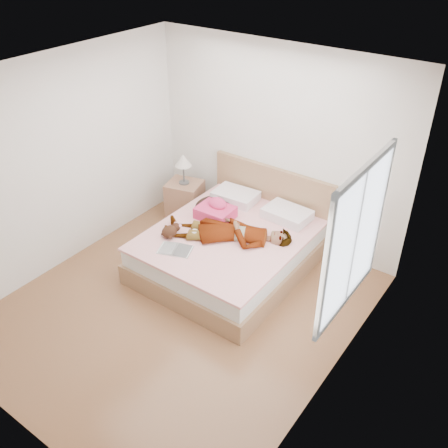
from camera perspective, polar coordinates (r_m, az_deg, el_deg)
name	(u,v)px	position (r m, az deg, el deg)	size (l,w,h in m)	color
ground	(181,308)	(5.82, -4.98, -9.51)	(4.00, 4.00, 0.00)	#4E3118
woman	(229,229)	(5.98, 0.56, -0.57)	(0.58, 1.54, 0.21)	white
hair	(213,204)	(6.61, -1.21, 2.27)	(0.44, 0.54, 0.08)	black
phone	(215,199)	(6.48, -0.99, 2.84)	(0.04, 0.09, 0.01)	silver
room_shell	(355,239)	(4.38, 14.75, -1.66)	(4.00, 4.00, 4.00)	white
bed	(233,246)	(6.28, 0.99, -2.52)	(1.80, 2.08, 1.00)	brown
towel	(216,210)	(6.37, -0.94, 1.57)	(0.47, 0.40, 0.24)	#D63A6D
magazine	(175,250)	(5.83, -5.60, -2.93)	(0.45, 0.37, 0.02)	white
coffee_mug	(195,234)	(6.01, -3.37, -1.14)	(0.12, 0.09, 0.09)	white
plush_toy	(171,231)	(6.04, -6.13, -0.78)	(0.19, 0.27, 0.15)	black
nightstand	(185,198)	(7.22, -4.49, 3.01)	(0.56, 0.52, 1.02)	#8C5B40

